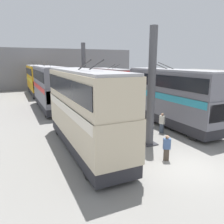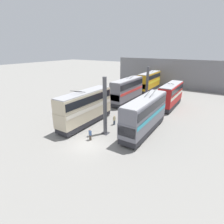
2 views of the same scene
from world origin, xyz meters
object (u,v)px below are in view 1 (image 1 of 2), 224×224
(person_by_left_row, at_px, (162,123))
(person_aisle_foreground, at_px, (167,147))
(bus_right_near, at_px, (84,106))
(bus_left_far, at_px, (110,83))
(oil_drum, at_px, (70,105))
(person_aisle_midway, at_px, (122,123))
(bus_left_near, at_px, (170,94))
(bus_right_far, at_px, (37,78))
(bus_right_mid, at_px, (49,85))

(person_by_left_row, bearing_deg, person_aisle_foreground, -149.01)
(bus_right_near, height_order, person_aisle_foreground, bus_right_near)
(bus_left_far, bearing_deg, bus_right_near, 150.39)
(bus_right_near, relative_size, oil_drum, 12.94)
(person_aisle_midway, bearing_deg, oil_drum, 93.83)
(bus_left_near, bearing_deg, oil_drum, 30.72)
(bus_right_far, height_order, oil_drum, bus_right_far)
(oil_drum, bearing_deg, bus_left_far, -70.73)
(bus_left_near, distance_m, bus_right_near, 9.20)
(person_aisle_foreground, relative_size, person_by_left_row, 0.94)
(bus_left_far, xyz_separation_m, person_aisle_foreground, (-19.32, 5.04, -1.88))
(bus_right_far, relative_size, person_by_left_row, 6.48)
(bus_right_far, height_order, person_aisle_midway, bus_right_far)
(bus_left_near, height_order, person_by_left_row, bus_left_near)
(bus_left_far, distance_m, person_aisle_foreground, 20.06)
(bus_left_near, relative_size, bus_right_far, 1.00)
(person_aisle_foreground, height_order, person_by_left_row, person_by_left_row)
(bus_right_mid, relative_size, bus_right_far, 0.97)
(bus_right_mid, height_order, oil_drum, bus_right_mid)
(bus_left_far, distance_m, oil_drum, 7.33)
(bus_right_near, bearing_deg, oil_drum, -9.90)
(bus_right_near, distance_m, bus_right_mid, 13.87)
(bus_right_near, bearing_deg, bus_left_near, -75.46)
(bus_left_near, bearing_deg, bus_right_mid, 37.59)
(person_by_left_row, bearing_deg, oil_drum, 84.60)
(bus_left_far, bearing_deg, bus_right_far, 38.33)
(oil_drum, bearing_deg, bus_right_far, 9.76)
(bus_right_mid, bearing_deg, person_by_left_row, -152.88)
(person_aisle_foreground, bearing_deg, bus_left_far, -166.66)
(bus_right_mid, relative_size, person_aisle_midway, 6.71)
(bus_left_near, distance_m, person_by_left_row, 3.37)
(bus_right_near, bearing_deg, person_aisle_foreground, -133.51)
(bus_right_mid, xyz_separation_m, bus_right_far, (13.05, -0.00, -0.06))
(bus_left_near, relative_size, bus_right_mid, 1.03)
(person_aisle_foreground, height_order, oil_drum, person_aisle_foreground)
(bus_left_far, xyz_separation_m, bus_right_near, (-15.66, 8.90, 0.28))
(bus_left_far, relative_size, bus_right_far, 0.86)
(person_aisle_midway, relative_size, oil_drum, 1.94)
(person_aisle_foreground, distance_m, person_by_left_row, 5.19)
(person_aisle_foreground, bearing_deg, bus_right_near, -105.54)
(bus_left_near, distance_m, bus_right_mid, 14.59)
(bus_left_far, distance_m, person_aisle_midway, 14.47)
(bus_right_mid, xyz_separation_m, person_by_left_row, (-13.25, -6.79, -2.06))
(bus_right_near, xyz_separation_m, person_aisle_foreground, (-3.66, -3.86, -2.17))
(person_aisle_midway, xyz_separation_m, oil_drum, (11.16, 1.62, -0.42))
(bus_left_near, relative_size, person_aisle_foreground, 6.89)
(bus_right_near, height_order, bus_right_mid, bus_right_near)
(bus_left_far, height_order, bus_right_far, bus_right_far)
(bus_right_far, relative_size, person_aisle_midway, 6.91)
(bus_right_near, bearing_deg, person_by_left_row, -84.75)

